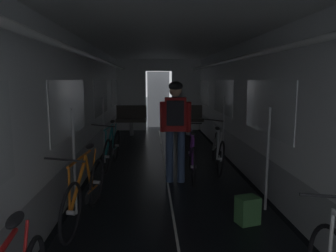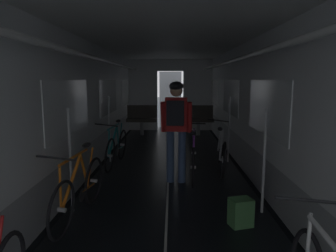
{
  "view_description": "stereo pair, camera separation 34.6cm",
  "coord_description": "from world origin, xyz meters",
  "px_view_note": "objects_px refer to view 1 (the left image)",
  "views": [
    {
      "loc": [
        -0.28,
        -1.9,
        1.76
      ],
      "look_at": [
        0.0,
        3.18,
        1.01
      ],
      "focal_mm": 33.61,
      "sensor_mm": 36.0,
      "label": 1
    },
    {
      "loc": [
        0.07,
        -1.91,
        1.76
      ],
      "look_at": [
        0.0,
        3.18,
        1.01
      ],
      "focal_mm": 33.61,
      "sensor_mm": 36.0,
      "label": 2
    }
  ],
  "objects_px": {
    "bench_seat_far_right": "(188,117)",
    "bicycle_silver": "(218,150)",
    "person_cyclist_aisle": "(175,121)",
    "backpack_on_floor": "(248,210)",
    "bicycle_purple_in_aisle": "(192,157)",
    "bench_seat_far_left": "(131,117)",
    "bicycle_orange": "(85,192)",
    "bicycle_teal": "(112,148)"
  },
  "relations": [
    {
      "from": "bench_seat_far_right",
      "to": "bicycle_orange",
      "type": "bearing_deg",
      "value": -107.88
    },
    {
      "from": "bicycle_silver",
      "to": "person_cyclist_aisle",
      "type": "relative_size",
      "value": 0.98
    },
    {
      "from": "bench_seat_far_right",
      "to": "bicycle_silver",
      "type": "xyz_separation_m",
      "value": [
        0.13,
        -3.99,
        -0.19
      ]
    },
    {
      "from": "bicycle_orange",
      "to": "person_cyclist_aisle",
      "type": "relative_size",
      "value": 0.98
    },
    {
      "from": "bicycle_silver",
      "to": "person_cyclist_aisle",
      "type": "distance_m",
      "value": 1.36
    },
    {
      "from": "bicycle_silver",
      "to": "person_cyclist_aisle",
      "type": "height_order",
      "value": "person_cyclist_aisle"
    },
    {
      "from": "bench_seat_far_right",
      "to": "person_cyclist_aisle",
      "type": "relative_size",
      "value": 0.57
    },
    {
      "from": "bicycle_teal",
      "to": "person_cyclist_aisle",
      "type": "distance_m",
      "value": 1.75
    },
    {
      "from": "bench_seat_far_right",
      "to": "bench_seat_far_left",
      "type": "bearing_deg",
      "value": 180.0
    },
    {
      "from": "backpack_on_floor",
      "to": "bicycle_purple_in_aisle",
      "type": "bearing_deg",
      "value": 103.32
    },
    {
      "from": "bicycle_silver",
      "to": "bicycle_teal",
      "type": "bearing_deg",
      "value": 171.74
    },
    {
      "from": "bicycle_silver",
      "to": "backpack_on_floor",
      "type": "xyz_separation_m",
      "value": [
        -0.13,
        -2.38,
        -0.21
      ]
    },
    {
      "from": "bench_seat_far_left",
      "to": "bicycle_purple_in_aisle",
      "type": "bearing_deg",
      "value": -73.16
    },
    {
      "from": "bicycle_teal",
      "to": "bicycle_orange",
      "type": "distance_m",
      "value": 2.51
    },
    {
      "from": "bicycle_orange",
      "to": "backpack_on_floor",
      "type": "distance_m",
      "value": 2.02
    },
    {
      "from": "bicycle_orange",
      "to": "backpack_on_floor",
      "type": "relative_size",
      "value": 4.97
    },
    {
      "from": "bicycle_orange",
      "to": "bicycle_purple_in_aisle",
      "type": "bearing_deg",
      "value": 47.72
    },
    {
      "from": "bicycle_silver",
      "to": "bicycle_teal",
      "type": "distance_m",
      "value": 2.13
    },
    {
      "from": "bicycle_orange",
      "to": "bicycle_purple_in_aisle",
      "type": "height_order",
      "value": "bicycle_orange"
    },
    {
      "from": "bench_seat_far_left",
      "to": "bench_seat_far_right",
      "type": "relative_size",
      "value": 1.0
    },
    {
      "from": "bicycle_orange",
      "to": "person_cyclist_aisle",
      "type": "distance_m",
      "value": 2.02
    },
    {
      "from": "bicycle_silver",
      "to": "person_cyclist_aisle",
      "type": "xyz_separation_m",
      "value": [
        -0.89,
        -0.76,
        0.69
      ]
    },
    {
      "from": "bench_seat_far_left",
      "to": "person_cyclist_aisle",
      "type": "xyz_separation_m",
      "value": [
        1.04,
        -4.75,
        0.5
      ]
    },
    {
      "from": "bench_seat_far_left",
      "to": "bicycle_orange",
      "type": "xyz_separation_m",
      "value": [
        -0.2,
        -6.19,
        -0.18
      ]
    },
    {
      "from": "bench_seat_far_left",
      "to": "bicycle_teal",
      "type": "relative_size",
      "value": 0.58
    },
    {
      "from": "bicycle_teal",
      "to": "bicycle_purple_in_aisle",
      "type": "xyz_separation_m",
      "value": [
        1.53,
        -0.8,
        0.0
      ]
    },
    {
      "from": "bench_seat_far_right",
      "to": "bicycle_silver",
      "type": "relative_size",
      "value": 0.58
    },
    {
      "from": "bench_seat_far_left",
      "to": "bicycle_silver",
      "type": "distance_m",
      "value": 4.43
    },
    {
      "from": "person_cyclist_aisle",
      "to": "bicycle_silver",
      "type": "bearing_deg",
      "value": 40.31
    },
    {
      "from": "bench_seat_far_right",
      "to": "bicycle_silver",
      "type": "bearing_deg",
      "value": -88.11
    },
    {
      "from": "bench_seat_far_left",
      "to": "person_cyclist_aisle",
      "type": "height_order",
      "value": "person_cyclist_aisle"
    },
    {
      "from": "bench_seat_far_right",
      "to": "backpack_on_floor",
      "type": "xyz_separation_m",
      "value": [
        0.0,
        -6.37,
        -0.4
      ]
    },
    {
      "from": "bench_seat_far_right",
      "to": "bicycle_teal",
      "type": "relative_size",
      "value": 0.58
    },
    {
      "from": "person_cyclist_aisle",
      "to": "backpack_on_floor",
      "type": "relative_size",
      "value": 5.09
    },
    {
      "from": "bench_seat_far_left",
      "to": "bicycle_orange",
      "type": "height_order",
      "value": "bench_seat_far_left"
    },
    {
      "from": "bicycle_teal",
      "to": "backpack_on_floor",
      "type": "height_order",
      "value": "bicycle_teal"
    },
    {
      "from": "bicycle_silver",
      "to": "bench_seat_far_left",
      "type": "bearing_deg",
      "value": 115.85
    },
    {
      "from": "bench_seat_far_right",
      "to": "bicycle_silver",
      "type": "distance_m",
      "value": 3.99
    },
    {
      "from": "bicycle_teal",
      "to": "bicycle_orange",
      "type": "xyz_separation_m",
      "value": [
        -0.02,
        -2.51,
        0.0
      ]
    },
    {
      "from": "bicycle_purple_in_aisle",
      "to": "backpack_on_floor",
      "type": "xyz_separation_m",
      "value": [
        0.45,
        -1.89,
        -0.21
      ]
    },
    {
      "from": "bicycle_purple_in_aisle",
      "to": "backpack_on_floor",
      "type": "distance_m",
      "value": 1.95
    },
    {
      "from": "bicycle_silver",
      "to": "bicycle_orange",
      "type": "xyz_separation_m",
      "value": [
        -2.13,
        -2.2,
        0.0
      ]
    }
  ]
}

